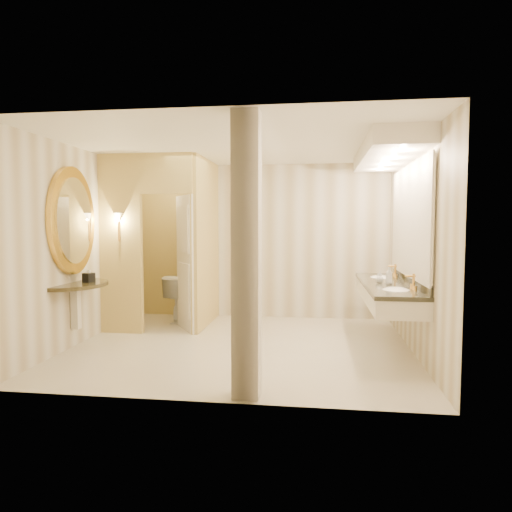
{
  "coord_description": "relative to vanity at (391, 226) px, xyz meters",
  "views": [
    {
      "loc": [
        1.01,
        -6.04,
        1.65
      ],
      "look_at": [
        0.17,
        0.2,
        1.21
      ],
      "focal_mm": 32.0,
      "sensor_mm": 36.0,
      "label": 1
    }
  ],
  "objects": [
    {
      "name": "floor",
      "position": [
        -1.98,
        -0.17,
        -1.63
      ],
      "size": [
        4.5,
        4.5,
        0.0
      ],
      "primitive_type": "plane",
      "color": "beige",
      "rests_on": "ground"
    },
    {
      "name": "ceiling",
      "position": [
        -1.98,
        -0.17,
        1.07
      ],
      "size": [
        4.5,
        4.5,
        0.0
      ],
      "primitive_type": "plane",
      "rotation": [
        3.14,
        0.0,
        0.0
      ],
      "color": "white",
      "rests_on": "wall_back"
    },
    {
      "name": "tissue_box",
      "position": [
        -4.02,
        -0.45,
        -0.69
      ],
      "size": [
        0.16,
        0.16,
        0.12
      ],
      "primitive_type": "cube",
      "rotation": [
        0.0,
        0.0,
        -0.34
      ],
      "color": "black",
      "rests_on": "console_shelf"
    },
    {
      "name": "soap_bottle_b",
      "position": [
        -0.13,
        0.02,
        -0.69
      ],
      "size": [
        0.11,
        0.11,
        0.13
      ],
      "primitive_type": "imported",
      "rotation": [
        0.0,
        0.0,
        0.12
      ],
      "color": "silver",
      "rests_on": "vanity"
    },
    {
      "name": "wall_right",
      "position": [
        0.27,
        -0.17,
        -0.28
      ],
      "size": [
        0.02,
        4.0,
        2.7
      ],
      "primitive_type": "cube",
      "color": "beige",
      "rests_on": "floor"
    },
    {
      "name": "wall_left",
      "position": [
        -4.23,
        -0.17,
        -0.28
      ],
      "size": [
        0.02,
        4.0,
        2.7
      ],
      "primitive_type": "cube",
      "color": "beige",
      "rests_on": "floor"
    },
    {
      "name": "wall_sconce",
      "position": [
        -3.9,
        0.26,
        0.1
      ],
      "size": [
        0.14,
        0.14,
        0.42
      ],
      "color": "gold",
      "rests_on": "toilet_closet"
    },
    {
      "name": "soap_bottle_c",
      "position": [
        -0.04,
        -0.16,
        -0.64
      ],
      "size": [
        0.11,
        0.11,
        0.23
      ],
      "primitive_type": "imported",
      "rotation": [
        0.0,
        0.0,
        -0.39
      ],
      "color": "#C6B28C",
      "rests_on": "vanity"
    },
    {
      "name": "soap_bottle_a",
      "position": [
        -0.1,
        0.29,
        -0.69
      ],
      "size": [
        0.06,
        0.06,
        0.13
      ],
      "primitive_type": "imported",
      "rotation": [
        0.0,
        0.0,
        -0.05
      ],
      "color": "beige",
      "rests_on": "vanity"
    },
    {
      "name": "wall_back",
      "position": [
        -1.98,
        1.83,
        -0.28
      ],
      "size": [
        4.5,
        0.02,
        2.7
      ],
      "primitive_type": "cube",
      "color": "beige",
      "rests_on": "floor"
    },
    {
      "name": "console_shelf",
      "position": [
        -4.19,
        -0.54,
        -0.28
      ],
      "size": [
        1.1,
        1.1,
        2.0
      ],
      "color": "black",
      "rests_on": "floor"
    },
    {
      "name": "toilet_closet",
      "position": [
        -3.11,
        0.8,
        -0.24
      ],
      "size": [
        1.5,
        1.55,
        2.7
      ],
      "color": "#EEDE7C",
      "rests_on": "floor"
    },
    {
      "name": "vanity",
      "position": [
        0.0,
        0.0,
        0.0
      ],
      "size": [
        0.75,
        2.58,
        2.09
      ],
      "color": "silver",
      "rests_on": "floor"
    },
    {
      "name": "toilet",
      "position": [
        -3.2,
        1.3,
        -1.23
      ],
      "size": [
        0.61,
        0.86,
        0.8
      ],
      "primitive_type": "imported",
      "rotation": [
        0.0,
        0.0,
        2.91
      ],
      "color": "white",
      "rests_on": "floor"
    },
    {
      "name": "pillar",
      "position": [
        -1.63,
        -1.97,
        -0.28
      ],
      "size": [
        0.26,
        0.26,
        2.7
      ],
      "primitive_type": "cube",
      "color": "silver",
      "rests_on": "floor"
    },
    {
      "name": "wall_front",
      "position": [
        -1.98,
        -2.17,
        -0.28
      ],
      "size": [
        4.5,
        0.02,
        2.7
      ],
      "primitive_type": "cube",
      "color": "beige",
      "rests_on": "floor"
    }
  ]
}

